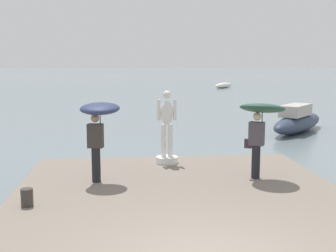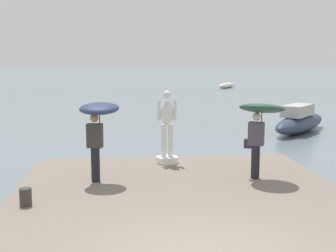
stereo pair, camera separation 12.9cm
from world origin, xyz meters
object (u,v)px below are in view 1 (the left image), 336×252
Objects in this scene: onlooker_right at (261,118)px; boat_mid at (224,85)px; statue_white_figure at (167,135)px; mooring_bollard at (27,197)px; boat_near at (298,121)px; onlooker_left at (99,120)px.

boat_mid is at bearing 78.39° from onlooker_right.
statue_white_figure is 45.39m from boat_mid.
statue_white_figure is 3.06m from onlooker_right.
boat_mid is (9.42, 45.84, -1.64)m from onlooker_right.
onlooker_right reaches higher than mooring_bollard.
boat_near is (7.13, 7.64, -0.72)m from statue_white_figure.
onlooker_left is 0.42× the size of boat_near.
boat_mid is at bearing 73.53° from onlooker_left.
onlooker_left reaches higher than mooring_bollard.
onlooker_right is at bearing -41.62° from statue_white_figure.
boat_near is at bearing 47.35° from mooring_bollard.
onlooker_right reaches higher than onlooker_left.
boat_mid is (11.64, 43.86, -0.91)m from statue_white_figure.
boat_near is 36.50m from boat_mid.
mooring_bollard is (-5.52, -1.70, -1.40)m from onlooker_right.
statue_white_figure is at bearing 138.38° from onlooker_right.
onlooker_right is at bearing -1.21° from onlooker_left.
statue_white_figure is at bearing 48.08° from mooring_bollard.
onlooker_left is 2.68m from mooring_bollard.
onlooker_right is 0.42× the size of boat_near.
boat_mid is (14.94, 47.54, -0.24)m from mooring_bollard.
statue_white_figure is 1.06× the size of onlooker_right.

